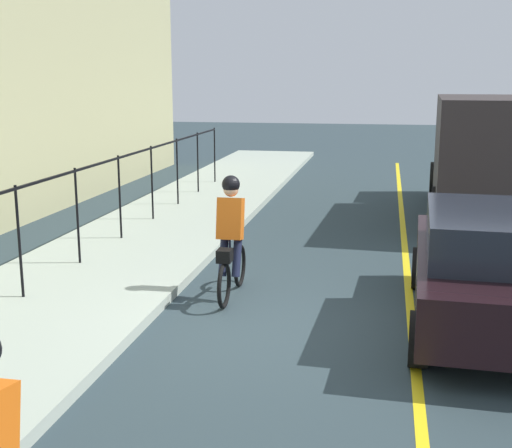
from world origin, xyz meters
TOP-DOWN VIEW (x-y plane):
  - ground_plane at (0.00, 0.00)m, footprint 80.00×80.00m
  - lane_line_centre at (0.00, -1.60)m, footprint 36.00×0.12m
  - sidewalk at (0.00, 3.40)m, footprint 40.00×3.20m
  - iron_fence at (1.00, 3.80)m, footprint 20.34×0.04m
  - cyclist_lead at (1.01, 0.99)m, footprint 1.71×0.36m
  - patrol_sedan at (0.44, -2.53)m, footprint 4.47×2.07m
  - box_truck_background at (7.92, -3.51)m, footprint 6.82×2.80m

SIDE VIEW (x-z plane):
  - ground_plane at x=0.00m, z-range 0.00..0.00m
  - lane_line_centre at x=0.00m, z-range 0.00..0.01m
  - sidewalk at x=0.00m, z-range 0.00..0.15m
  - patrol_sedan at x=0.44m, z-range 0.03..1.61m
  - cyclist_lead at x=1.01m, z-range 0.00..1.82m
  - iron_fence at x=1.00m, z-range 0.54..2.14m
  - box_truck_background at x=7.92m, z-range 0.16..2.94m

